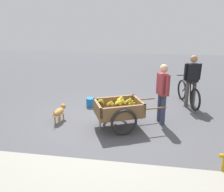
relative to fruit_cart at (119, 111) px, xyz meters
The scene contains 7 objects.
ground_plane 0.63m from the fruit_cart, 43.54° to the right, with size 24.00×24.00×0.00m, color #47474C.
fruit_cart is the anchor object (origin of this frame).
vendor_person 1.24m from the fruit_cart, 155.27° to the right, with size 0.32×0.53×1.53m.
bicycle 2.73m from the fruit_cart, 133.72° to the right, with size 0.60×1.61×0.85m.
cyclist_person 2.70m from the fruit_cart, 136.54° to the right, with size 0.50×0.29×1.56m.
dog 1.59m from the fruit_cart, ahead, with size 0.23×0.67×0.40m.
plastic_bucket 1.72m from the fruit_cart, 51.74° to the right, with size 0.26×0.26×0.26m, color #1966B2.
Camera 1 is at (-1.08, 5.89, 2.69)m, focal length 39.76 mm.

